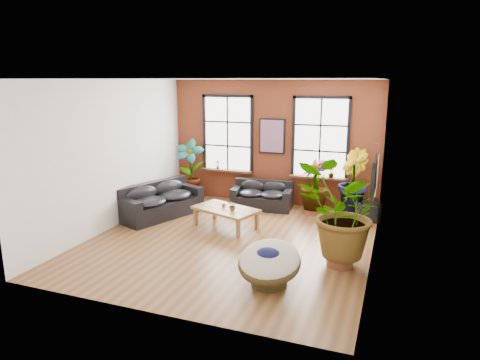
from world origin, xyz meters
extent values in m
cube|color=brown|center=(0.00, 0.00, -0.01)|extent=(6.00, 6.50, 0.02)
cube|color=white|center=(0.00, 0.00, 3.51)|extent=(6.00, 6.50, 0.02)
cube|color=#5E2616|center=(0.00, 3.26, 1.75)|extent=(6.00, 0.02, 3.50)
cube|color=silver|center=(0.00, -3.26, 1.75)|extent=(6.00, 0.02, 3.50)
cube|color=silver|center=(-3.01, 0.00, 1.75)|extent=(0.02, 6.50, 3.50)
cube|color=silver|center=(3.01, 0.00, 1.75)|extent=(0.02, 6.50, 3.50)
cube|color=white|center=(-1.35, 3.20, 1.95)|extent=(1.40, 0.02, 2.10)
cube|color=#371E0F|center=(-1.35, 3.13, 0.87)|extent=(1.60, 0.22, 0.06)
cube|color=white|center=(1.35, 3.20, 1.95)|extent=(1.40, 0.02, 2.10)
cube|color=#371E0F|center=(1.35, 3.13, 0.87)|extent=(1.60, 0.22, 0.06)
cube|color=black|center=(-0.09, 2.58, 0.19)|extent=(1.71, 0.95, 0.37)
cube|color=black|center=(-0.12, 2.88, 0.56)|extent=(1.65, 0.35, 0.38)
cube|color=black|center=(-0.81, 2.52, 0.47)|extent=(0.27, 0.81, 0.19)
cube|color=black|center=(0.63, 2.65, 0.47)|extent=(0.27, 0.81, 0.19)
ellipsoid|color=black|center=(-0.40, 2.51, 0.43)|extent=(0.75, 0.73, 0.21)
ellipsoid|color=black|center=(-0.42, 2.74, 0.56)|extent=(0.70, 0.28, 0.37)
ellipsoid|color=black|center=(0.23, 2.57, 0.43)|extent=(0.75, 0.73, 0.21)
ellipsoid|color=black|center=(0.20, 2.80, 0.56)|extent=(0.70, 0.28, 0.37)
cube|color=black|center=(-2.34, 0.98, 0.22)|extent=(1.66, 2.39, 0.43)
cube|color=black|center=(-2.66, 1.11, 0.65)|extent=(1.01, 2.14, 0.44)
cube|color=black|center=(-2.70, 0.06, 0.54)|extent=(0.94, 0.54, 0.23)
cube|color=black|center=(-1.98, 1.90, 0.54)|extent=(0.94, 0.54, 0.23)
ellipsoid|color=black|center=(-2.45, 0.55, 0.49)|extent=(1.07, 1.18, 0.25)
ellipsoid|color=black|center=(-2.70, 0.65, 0.65)|extent=(0.58, 0.99, 0.42)
ellipsoid|color=black|center=(-2.13, 1.37, 0.49)|extent=(1.07, 1.18, 0.25)
ellipsoid|color=black|center=(-2.38, 1.47, 0.65)|extent=(0.58, 0.99, 0.42)
cube|color=brown|center=(-0.42, 0.75, 0.46)|extent=(1.72, 1.32, 0.07)
cube|color=#371E0F|center=(-0.47, 0.62, 0.49)|extent=(1.45, 0.50, 0.00)
cube|color=#371E0F|center=(-0.38, 0.89, 0.49)|extent=(1.45, 0.50, 0.00)
cube|color=brown|center=(-1.18, 0.64, 0.21)|extent=(0.10, 0.10, 0.42)
cube|color=brown|center=(0.10, 0.21, 0.21)|extent=(0.10, 0.10, 0.42)
cube|color=brown|center=(-0.95, 1.30, 0.21)|extent=(0.10, 0.10, 0.42)
cube|color=brown|center=(0.33, 0.86, 0.21)|extent=(0.10, 0.10, 0.42)
cylinder|color=#CA324B|center=(-0.51, 0.84, 0.54)|extent=(0.11, 0.11, 0.10)
cylinder|color=#392C14|center=(1.41, -1.75, 0.13)|extent=(0.65, 0.65, 0.25)
torus|color=#392C14|center=(1.41, -1.75, 0.42)|extent=(1.12, 1.12, 0.50)
ellipsoid|color=beige|center=(1.41, -1.75, 0.48)|extent=(1.08, 1.14, 0.67)
ellipsoid|color=#121239|center=(1.41, -1.81, 0.61)|extent=(0.43, 0.35, 0.19)
cube|color=black|center=(0.00, 3.19, 1.95)|extent=(0.74, 0.04, 0.98)
cube|color=#0C7F8C|center=(0.00, 3.16, 1.95)|extent=(0.66, 0.02, 0.90)
cube|color=black|center=(2.95, 0.30, 1.65)|extent=(0.06, 1.25, 0.72)
cube|color=black|center=(2.92, 0.30, 1.65)|extent=(0.01, 1.15, 0.62)
cylinder|color=#B27F4C|center=(2.90, 1.35, 1.13)|extent=(0.09, 0.38, 0.38)
cylinder|color=#B27F4C|center=(2.90, 1.35, 1.38)|extent=(0.09, 0.30, 0.30)
cylinder|color=black|center=(2.90, 1.35, 1.13)|extent=(0.09, 0.11, 0.11)
cube|color=#371E0F|center=(2.90, 1.35, 1.75)|extent=(0.04, 0.05, 0.55)
cube|color=#371E0F|center=(2.90, 1.35, 2.07)|extent=(0.06, 0.06, 0.14)
cube|color=black|center=(2.71, 2.49, 0.25)|extent=(0.73, 0.67, 0.51)
cylinder|color=brown|center=(-2.37, 2.73, 0.17)|extent=(0.50, 0.50, 0.34)
cylinder|color=brown|center=(2.30, 2.68, 0.17)|extent=(0.56, 0.56, 0.33)
cylinder|color=brown|center=(2.46, -0.51, 0.18)|extent=(0.60, 0.60, 0.37)
cylinder|color=brown|center=(1.32, 2.58, 0.17)|extent=(0.54, 0.54, 0.34)
imported|color=#28621A|center=(-2.38, 2.76, 0.97)|extent=(0.95, 0.72, 1.65)
imported|color=#28621A|center=(2.30, 2.70, 0.96)|extent=(0.99, 1.09, 1.63)
imported|color=#28621A|center=(2.43, -0.52, 1.06)|extent=(2.13, 2.07, 1.80)
imported|color=#28621A|center=(1.35, 2.57, 0.80)|extent=(1.05, 1.05, 1.33)
imported|color=#28621A|center=(-0.19, 0.62, 0.62)|extent=(0.29, 0.27, 0.25)
imported|color=#28621A|center=(-1.65, 3.13, 1.04)|extent=(0.17, 0.17, 0.27)
imported|color=#28621A|center=(1.70, 3.13, 1.04)|extent=(0.19, 0.19, 0.27)
camera|label=1|loc=(3.32, -8.33, 3.48)|focal=32.00mm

